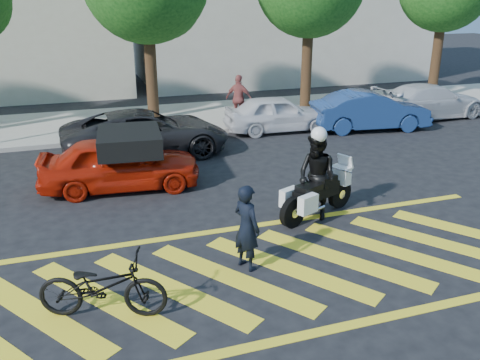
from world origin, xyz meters
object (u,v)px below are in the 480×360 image
object	(u,v)px
parked_mid_right	(278,114)
parked_right	(370,111)
bicycle	(103,286)
red_convertible	(120,163)
parked_far_right	(430,101)
officer_moto	(317,177)
officer_bike	(247,227)
police_motorcycle	(317,194)
parked_mid_left	(146,133)

from	to	relation	value
parked_mid_right	parked_right	distance (m)	3.43
bicycle	red_convertible	distance (m)	5.63
parked_mid_right	parked_far_right	distance (m)	6.62
officer_moto	parked_far_right	bearing A→B (deg)	106.58
officer_bike	parked_far_right	xyz separation A→B (m)	(10.92, 8.92, -0.13)
police_motorcycle	officer_bike	bearing A→B (deg)	-167.37
officer_bike	parked_far_right	distance (m)	14.10
bicycle	parked_far_right	world-z (taller)	parked_far_right
officer_moto	parked_mid_left	bearing A→B (deg)	-177.16
parked_right	parked_far_right	xyz separation A→B (m)	(3.30, 0.85, -0.02)
parked_right	parked_far_right	bearing A→B (deg)	-67.69
police_motorcycle	parked_mid_right	xyz separation A→B (m)	(2.07, 7.30, 0.10)
parked_far_right	officer_bike	bearing A→B (deg)	125.27
parked_mid_left	bicycle	bearing A→B (deg)	165.10
red_convertible	parked_far_right	distance (m)	13.32
parked_mid_left	parked_right	size ratio (longest dim) A/B	1.19
officer_bike	parked_right	world-z (taller)	officer_bike
bicycle	parked_right	bearing A→B (deg)	-30.45
parked_mid_left	parked_far_right	xyz separation A→B (m)	(11.60, 1.40, -0.03)
officer_bike	parked_mid_right	world-z (taller)	officer_bike
parked_mid_left	parked_far_right	world-z (taller)	parked_mid_left
parked_right	officer_moto	bearing A→B (deg)	147.89
officer_bike	parked_mid_left	world-z (taller)	officer_bike
red_convertible	parked_right	distance (m)	9.91
officer_moto	parked_mid_right	xyz separation A→B (m)	(2.09, 7.28, -0.31)
bicycle	parked_mid_right	bearing A→B (deg)	-16.76
red_convertible	officer_moto	bearing A→B (deg)	-123.64
parked_far_right	bicycle	bearing A→B (deg)	121.45
police_motorcycle	parked_far_right	xyz separation A→B (m)	(8.69, 7.30, 0.13)
parked_right	parked_far_right	world-z (taller)	parked_right
police_motorcycle	parked_mid_right	bearing A→B (deg)	50.86
officer_bike	parked_mid_left	bearing A→B (deg)	-19.71
parked_mid_right	parked_right	size ratio (longest dim) A/B	0.90
officer_bike	parked_mid_left	size ratio (longest dim) A/B	0.32
bicycle	police_motorcycle	distance (m)	5.38
officer_bike	bicycle	xyz separation A→B (m)	(-2.62, -0.71, -0.29)
red_convertible	parked_mid_left	xyz separation A→B (m)	(1.08, 2.66, 0.02)
police_motorcycle	parked_far_right	world-z (taller)	parked_far_right
officer_bike	police_motorcycle	xyz separation A→B (m)	(2.23, 1.62, -0.26)
red_convertible	parked_mid_right	xyz separation A→B (m)	(6.06, 4.06, -0.03)
officer_bike	parked_mid_right	xyz separation A→B (m)	(4.30, 8.92, -0.16)
officer_moto	red_convertible	world-z (taller)	officer_moto
red_convertible	parked_far_right	xyz separation A→B (m)	(12.68, 4.06, -0.00)
officer_moto	red_convertible	xyz separation A→B (m)	(-3.98, 3.22, -0.28)
police_motorcycle	red_convertible	bearing A→B (deg)	117.64
red_convertible	parked_mid_right	size ratio (longest dim) A/B	1.04
red_convertible	parked_right	size ratio (longest dim) A/B	0.94
officer_moto	parked_mid_right	world-z (taller)	officer_moto
police_motorcycle	red_convertible	xyz separation A→B (m)	(-3.99, 3.24, 0.13)
officer_bike	parked_far_right	world-z (taller)	officer_bike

